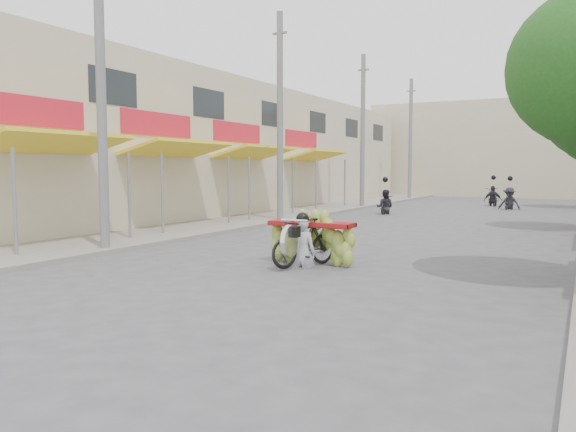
% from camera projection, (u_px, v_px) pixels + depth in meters
% --- Properties ---
extents(ground, '(120.00, 120.00, 0.00)m').
position_uv_depth(ground, '(212.00, 301.00, 8.78)').
color(ground, '#56565B').
rests_on(ground, ground).
extents(sidewalk_left, '(4.00, 60.00, 0.12)m').
position_uv_depth(sidewalk_left, '(281.00, 214.00, 25.25)').
color(sidewalk_left, gray).
rests_on(sidewalk_left, ground).
extents(shophouse_row_left, '(9.77, 40.00, 6.00)m').
position_uv_depth(shophouse_row_left, '(178.00, 149.00, 26.44)').
color(shophouse_row_left, beige).
rests_on(shophouse_row_left, ground).
extents(far_building, '(20.00, 6.00, 7.00)m').
position_uv_depth(far_building, '(511.00, 150.00, 41.90)').
color(far_building, beige).
rests_on(far_building, ground).
extents(utility_pole_near, '(0.60, 0.24, 8.00)m').
position_uv_depth(utility_pole_near, '(101.00, 88.00, 13.61)').
color(utility_pole_near, slate).
rests_on(utility_pole_near, ground).
extents(utility_pole_mid, '(0.60, 0.24, 8.00)m').
position_uv_depth(utility_pole_mid, '(280.00, 118.00, 21.52)').
color(utility_pole_mid, slate).
rests_on(utility_pole_mid, ground).
extents(utility_pole_far, '(0.60, 0.24, 8.00)m').
position_uv_depth(utility_pole_far, '(363.00, 131.00, 29.44)').
color(utility_pole_far, slate).
rests_on(utility_pole_far, ground).
extents(utility_pole_back, '(0.60, 0.24, 8.00)m').
position_uv_depth(utility_pole_back, '(410.00, 139.00, 37.35)').
color(utility_pole_back, slate).
rests_on(utility_pole_back, ground).
extents(banana_motorbike, '(2.20, 1.88, 1.92)m').
position_uv_depth(banana_motorbike, '(307.00, 235.00, 11.99)').
color(banana_motorbike, black).
rests_on(banana_motorbike, ground).
extents(bg_motorbike_a, '(0.85, 1.51, 1.95)m').
position_uv_depth(bg_motorbike_a, '(385.00, 197.00, 25.65)').
color(bg_motorbike_a, black).
rests_on(bg_motorbike_a, ground).
extents(bg_motorbike_b, '(1.11, 1.82, 1.95)m').
position_uv_depth(bg_motorbike_b, '(510.00, 193.00, 28.51)').
color(bg_motorbike_b, black).
rests_on(bg_motorbike_b, ground).
extents(bg_motorbike_c, '(1.16, 1.84, 1.95)m').
position_uv_depth(bg_motorbike_c, '(493.00, 192.00, 31.18)').
color(bg_motorbike_c, black).
rests_on(bg_motorbike_c, ground).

